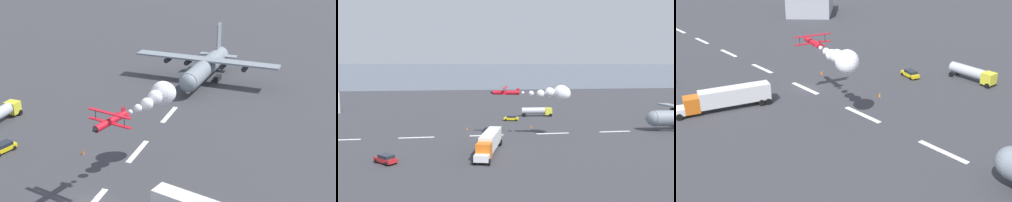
% 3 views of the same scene
% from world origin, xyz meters
% --- Properties ---
extents(runway_stripe_5, '(8.00, 0.90, 0.01)m').
position_xyz_m(runway_stripe_5, '(16.05, 0.00, 0.01)').
color(runway_stripe_5, white).
rests_on(runway_stripe_5, ground).
extents(runway_stripe_6, '(8.00, 0.90, 0.01)m').
position_xyz_m(runway_stripe_6, '(32.09, 0.00, 0.01)').
color(runway_stripe_6, white).
rests_on(runway_stripe_6, ground).
extents(runway_stripe_7, '(8.00, 0.90, 0.01)m').
position_xyz_m(runway_stripe_7, '(48.14, 0.00, 0.01)').
color(runway_stripe_7, white).
rests_on(runway_stripe_7, ground).
extents(cargo_transport_plane, '(24.86, 32.68, 11.20)m').
position_xyz_m(cargo_transport_plane, '(52.27, -1.46, 3.39)').
color(cargo_transport_plane, gray).
rests_on(cargo_transport_plane, ground).
extents(stunt_biplane_red, '(18.07, 8.32, 3.65)m').
position_xyz_m(stunt_biplane_red, '(15.58, -3.78, 10.08)').
color(stunt_biplane_red, red).
extents(fuel_tanker_truck, '(9.94, 3.13, 2.90)m').
position_xyz_m(fuel_tanker_truck, '(18.94, 27.79, 1.75)').
color(fuel_tanker_truck, yellow).
rests_on(fuel_tanker_truck, ground).
extents(airport_staff_sedan, '(4.67, 2.89, 1.52)m').
position_xyz_m(airport_staff_sedan, '(9.19, 20.18, 0.81)').
color(airport_staff_sedan, yellow).
rests_on(airport_staff_sedan, ground).
extents(traffic_cone_far, '(0.44, 0.44, 0.75)m').
position_xyz_m(traffic_cone_far, '(12.43, 7.79, 0.38)').
color(traffic_cone_far, orange).
rests_on(traffic_cone_far, ground).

